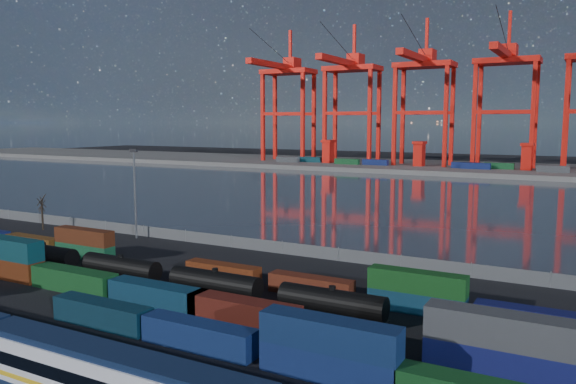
% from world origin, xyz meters
% --- Properties ---
extents(ground, '(700.00, 700.00, 0.00)m').
position_xyz_m(ground, '(0.00, 0.00, 0.00)').
color(ground, black).
rests_on(ground, ground).
extents(harbor_water, '(700.00, 700.00, 0.00)m').
position_xyz_m(harbor_water, '(0.00, 105.00, 0.01)').
color(harbor_water, '#2F3844').
rests_on(harbor_water, ground).
extents(far_quay, '(700.00, 70.00, 2.00)m').
position_xyz_m(far_quay, '(0.00, 210.00, 1.00)').
color(far_quay, '#514F4C').
rests_on(far_quay, ground).
extents(container_row_mid, '(142.02, 2.64, 5.63)m').
position_xyz_m(container_row_mid, '(-6.74, -2.60, 2.06)').
color(container_row_mid, '#3C4041').
rests_on(container_row_mid, ground).
extents(container_row_north, '(141.15, 2.24, 4.78)m').
position_xyz_m(container_row_north, '(6.60, 10.21, 1.75)').
color(container_row_north, '#131054').
rests_on(container_row_north, ground).
extents(tanker_string, '(90.10, 2.71, 3.87)m').
position_xyz_m(tanker_string, '(-18.73, 3.20, 1.94)').
color(tanker_string, black).
rests_on(tanker_string, ground).
extents(waterfront_fence, '(160.12, 0.12, 2.20)m').
position_xyz_m(waterfront_fence, '(-0.00, 28.00, 1.00)').
color(waterfront_fence, '#595B5E').
rests_on(waterfront_fence, ground).
extents(bare_tree, '(1.79, 1.84, 7.25)m').
position_xyz_m(bare_tree, '(-52.13, 23.00, 3.56)').
color(bare_tree, black).
rests_on(bare_tree, ground).
extents(yard_light_mast, '(1.60, 0.40, 16.60)m').
position_xyz_m(yard_light_mast, '(-30.00, 26.00, 9.30)').
color(yard_light_mast, slate).
rests_on(yard_light_mast, ground).
extents(gantry_cranes, '(201.20, 50.30, 68.12)m').
position_xyz_m(gantry_cranes, '(-7.50, 203.19, 41.75)').
color(gantry_cranes, red).
rests_on(gantry_cranes, ground).
extents(quay_containers, '(172.58, 10.99, 2.60)m').
position_xyz_m(quay_containers, '(-11.00, 195.46, 3.30)').
color(quay_containers, navy).
rests_on(quay_containers, far_quay).
extents(straddle_carriers, '(140.00, 7.00, 11.10)m').
position_xyz_m(straddle_carriers, '(-2.50, 200.00, 7.82)').
color(straddle_carriers, red).
rests_on(straddle_carriers, far_quay).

